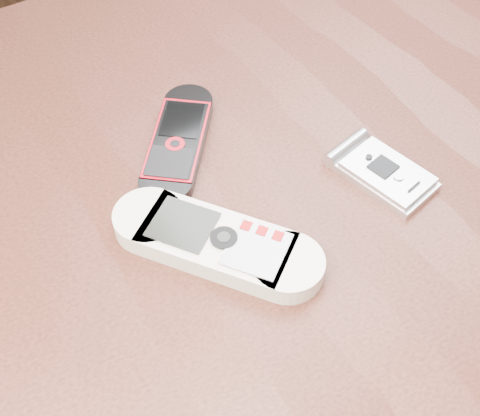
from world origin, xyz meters
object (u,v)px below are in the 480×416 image
Objects in this scene: table at (236,287)px; nokia_white at (216,242)px; nokia_black_red at (178,143)px; motorola_razr at (385,173)px.

nokia_white reaches higher than table.
nokia_black_red and motorola_razr have the same top height.
motorola_razr is (0.16, -0.01, -0.00)m from nokia_white.
motorola_razr is (0.13, -0.03, 0.11)m from table.
motorola_razr is (0.14, -0.13, -0.00)m from nokia_black_red.
nokia_white reaches higher than nokia_black_red.
table is 0.12m from nokia_white.
motorola_razr reaches higher than table.
nokia_white is at bearing -63.93° from nokia_black_red.
table is 0.18m from motorola_razr.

